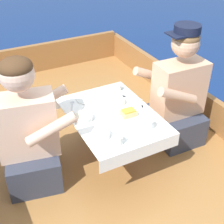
{
  "coord_description": "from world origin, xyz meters",
  "views": [
    {
      "loc": [
        -0.87,
        -1.79,
        2.05
      ],
      "look_at": [
        0.0,
        -0.11,
        0.78
      ],
      "focal_mm": 50.0,
      "sensor_mm": 36.0,
      "label": 1
    }
  ],
  "objects": [
    {
      "name": "utensil_fork_port",
      "position": [
        0.23,
        0.03,
        0.76
      ],
      "size": [
        0.13,
        0.14,
        0.0
      ],
      "rotation": [
        0.0,
        0.0,
        2.3
      ],
      "color": "silver",
      "rests_on": "cockpit_table"
    },
    {
      "name": "coffee_cup_center",
      "position": [
        0.2,
        0.18,
        0.79
      ],
      "size": [
        0.09,
        0.07,
        0.05
      ],
      "color": "silver",
      "rests_on": "cockpit_table"
    },
    {
      "name": "bowl_port_near",
      "position": [
        -0.21,
        -0.08,
        0.78
      ],
      "size": [
        0.13,
        0.13,
        0.04
      ],
      "color": "silver",
      "rests_on": "cockpit_table"
    },
    {
      "name": "utensil_fork_starboard",
      "position": [
        0.23,
        -0.17,
        0.76
      ],
      "size": [
        0.08,
        0.17,
        0.0
      ],
      "rotation": [
        0.0,
        0.0,
        1.17
      ],
      "color": "silver",
      "rests_on": "cockpit_table"
    },
    {
      "name": "bowl_center_far",
      "position": [
        0.1,
        0.0,
        0.78
      ],
      "size": [
        0.12,
        0.12,
        0.04
      ],
      "color": "silver",
      "rests_on": "cockpit_table"
    },
    {
      "name": "utensil_spoon_starboard",
      "position": [
        -0.22,
        0.14,
        0.77
      ],
      "size": [
        0.09,
        0.16,
        0.01
      ],
      "rotation": [
        0.0,
        0.0,
        1.15
      ],
      "color": "silver",
      "rests_on": "cockpit_table"
    },
    {
      "name": "ground_plane",
      "position": [
        0.0,
        0.0,
        0.0
      ],
      "size": [
        60.0,
        60.0,
        0.0
      ],
      "primitive_type": "plane",
      "color": "navy"
    },
    {
      "name": "gunwale_starboard",
      "position": [
        1.0,
        0.0,
        0.48
      ],
      "size": [
        0.06,
        3.48,
        0.29
      ],
      "primitive_type": "cube",
      "color": "#936033",
      "rests_on": "boat_deck"
    },
    {
      "name": "plate_sandwich",
      "position": [
        0.09,
        -0.19,
        0.77
      ],
      "size": [
        0.2,
        0.2,
        0.01
      ],
      "color": "silver",
      "rests_on": "cockpit_table"
    },
    {
      "name": "person_starboard",
      "position": [
        0.6,
        -0.11,
        0.75
      ],
      "size": [
        0.53,
        0.45,
        1.0
      ],
      "rotation": [
        0.0,
        0.0,
        3.11
      ],
      "color": "#333847",
      "rests_on": "boat_deck"
    },
    {
      "name": "utensil_knife_port",
      "position": [
        0.2,
        0.07,
        0.76
      ],
      "size": [
        0.12,
        0.13,
        0.0
      ],
      "rotation": [
        0.0,
        0.0,
        0.84
      ],
      "color": "silver",
      "rests_on": "cockpit_table"
    },
    {
      "name": "utensil_knife_starboard",
      "position": [
        0.22,
        -0.1,
        0.76
      ],
      "size": [
        0.14,
        0.11,
        0.0
      ],
      "rotation": [
        0.0,
        0.0,
        0.66
      ],
      "color": "silver",
      "rests_on": "cockpit_table"
    },
    {
      "name": "plate_bread",
      "position": [
        -0.06,
        0.17,
        0.77
      ],
      "size": [
        0.2,
        0.2,
        0.01
      ],
      "color": "silver",
      "rests_on": "cockpit_table"
    },
    {
      "name": "person_port",
      "position": [
        -0.6,
        -0.04,
        0.74
      ],
      "size": [
        0.58,
        0.52,
        0.97
      ],
      "rotation": [
        0.0,
        0.0,
        -0.2
      ],
      "color": "#333847",
      "rests_on": "boat_deck"
    },
    {
      "name": "bowl_starboard_near",
      "position": [
        -0.19,
        -0.31,
        0.78
      ],
      "size": [
        0.12,
        0.12,
        0.04
      ],
      "color": "silver",
      "rests_on": "cockpit_table"
    },
    {
      "name": "sandwich",
      "position": [
        0.09,
        -0.19,
        0.79
      ],
      "size": [
        0.11,
        0.08,
        0.05
      ],
      "rotation": [
        0.0,
        0.0,
        -0.02
      ],
      "color": "tan",
      "rests_on": "plate_sandwich"
    },
    {
      "name": "coffee_cup_port",
      "position": [
        0.15,
        -0.37,
        0.8
      ],
      "size": [
        0.1,
        0.08,
        0.06
      ],
      "color": "silver",
      "rests_on": "cockpit_table"
    },
    {
      "name": "boat_deck",
      "position": [
        0.0,
        0.0,
        0.17
      ],
      "size": [
        2.06,
        3.48,
        0.34
      ],
      "primitive_type": "cube",
      "color": "#9E6B38",
      "rests_on": "ground_plane"
    },
    {
      "name": "utensil_spoon_center",
      "position": [
        0.02,
        -0.4,
        0.77
      ],
      "size": [
        0.05,
        0.17,
        0.01
      ],
      "rotation": [
        0.0,
        0.0,
        1.38
      ],
      "color": "silver",
      "rests_on": "cockpit_table"
    },
    {
      "name": "bow_coaming",
      "position": [
        0.0,
        1.71,
        0.5
      ],
      "size": [
        1.94,
        0.06,
        0.33
      ],
      "primitive_type": "cube",
      "color": "#936033",
      "rests_on": "boat_deck"
    },
    {
      "name": "coffee_cup_starboard",
      "position": [
        -0.12,
        -0.43,
        0.79
      ],
      "size": [
        0.09,
        0.06,
        0.06
      ],
      "color": "silver",
      "rests_on": "cockpit_table"
    },
    {
      "name": "cockpit_table",
      "position": [
        0.0,
        -0.11,
        0.72
      ],
      "size": [
        0.6,
        0.83,
        0.42
      ],
      "color": "#B2B2B7",
      "rests_on": "boat_deck"
    }
  ]
}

